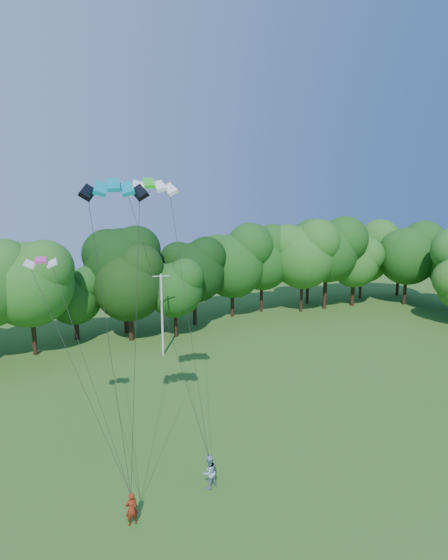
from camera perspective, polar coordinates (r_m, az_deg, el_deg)
utility_pole at (r=43.87m, az=-8.10°, el=-4.45°), size 1.63×0.56×8.37m
kite_flyer_left at (r=24.53m, az=-11.98°, el=-27.20°), size 0.64×0.42×1.74m
kite_flyer_right at (r=26.30m, az=-1.97°, el=-23.76°), size 1.06×0.90×1.90m
kite_teal at (r=21.39m, az=-14.22°, el=11.95°), size 3.18×2.06×0.67m
kite_green at (r=25.90m, az=-9.80°, el=12.37°), size 3.26×2.06×0.65m
kite_pink at (r=26.06m, az=-22.83°, el=2.42°), size 1.87×1.22×0.28m
tree_back_center at (r=48.43m, az=-12.34°, el=0.79°), size 8.29×8.29×12.05m
tree_back_east at (r=64.95m, az=11.03°, el=3.94°), size 8.92×8.92×12.98m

